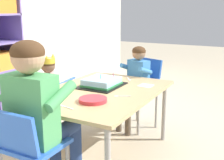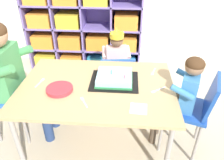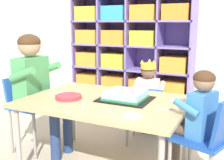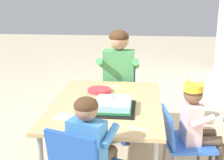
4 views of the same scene
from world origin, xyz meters
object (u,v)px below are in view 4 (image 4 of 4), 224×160
fork_by_napkin (93,127)px  adult_helper_seated (118,72)px  classroom_chair_blue (181,140)px  birthday_cake_on_tray (114,105)px  child_with_crown (197,120)px  guest_at_table_side (91,144)px  fork_beside_plate_stack (81,99)px  paper_plate_stack (99,90)px  activity_table (107,108)px  classroom_chair_adult_side (119,90)px  fork_at_table_front_edge (136,128)px  fork_near_cake_tray (113,86)px

fork_by_napkin → adult_helper_seated: bearing=140.1°
classroom_chair_blue → birthday_cake_on_tray: 0.56m
child_with_crown → fork_by_napkin: bearing=108.5°
guest_at_table_side → fork_beside_plate_stack: bearing=-55.5°
classroom_chair_blue → paper_plate_stack: bearing=51.0°
fork_beside_plate_stack → activity_table: bearing=134.8°
paper_plate_stack → activity_table: bearing=19.1°
birthday_cake_on_tray → fork_beside_plate_stack: (-0.20, -0.28, -0.03)m
activity_table → fork_beside_plate_stack: bearing=-106.0°
activity_table → classroom_chair_blue: bearing=77.3°
activity_table → fork_beside_plate_stack: 0.23m
child_with_crown → paper_plate_stack: size_ratio=4.02×
birthday_cake_on_tray → fork_beside_plate_stack: bearing=-125.0°
classroom_chair_blue → classroom_chair_adult_side: (-0.92, -0.53, 0.08)m
activity_table → birthday_cake_on_tray: size_ratio=3.17×
adult_helper_seated → guest_at_table_side: adult_helper_seated is taller
birthday_cake_on_tray → fork_at_table_front_edge: size_ratio=3.03×
guest_at_table_side → fork_at_table_front_edge: bearing=-123.9°
child_with_crown → adult_helper_seated: bearing=30.6°
adult_helper_seated → fork_by_napkin: adult_helper_seated is taller
birthday_cake_on_tray → fork_beside_plate_stack: 0.34m
adult_helper_seated → birthday_cake_on_tray: bearing=-87.9°
fork_beside_plate_stack → fork_at_table_front_edge: bearing=102.0°
birthday_cake_on_tray → guest_at_table_side: bearing=-8.8°
adult_helper_seated → paper_plate_stack: 0.44m
birthday_cake_on_tray → activity_table: bearing=-153.5°
guest_at_table_side → fork_by_napkin: (-0.19, -0.02, 0.02)m
fork_near_cake_tray → classroom_chair_adult_side: bearing=-83.3°
fork_at_table_front_edge → fork_near_cake_tray: (-0.91, -0.23, 0.00)m
activity_table → adult_helper_seated: bearing=177.1°
fork_at_table_front_edge → fork_beside_plate_stack: size_ratio=1.07×
classroom_chair_adult_side → activity_table: bearing=-92.7°
guest_at_table_side → fork_beside_plate_stack: (-0.71, -0.20, 0.02)m
classroom_chair_blue → adult_helper_seated: 1.01m
fork_at_table_front_edge → child_with_crown: bearing=56.3°
classroom_chair_adult_side → paper_plate_stack: size_ratio=3.35×
birthday_cake_on_tray → classroom_chair_blue: bearing=90.8°
fork_by_napkin → fork_beside_plate_stack: size_ratio=1.00×
activity_table → child_with_crown: child_with_crown is taller
classroom_chair_blue → birthday_cake_on_tray: birthday_cake_on_tray is taller
classroom_chair_blue → fork_beside_plate_stack: (-0.19, -0.78, 0.22)m
activity_table → fork_beside_plate_stack: fork_beside_plate_stack is taller
fork_at_table_front_edge → classroom_chair_adult_side: bearing=116.9°
fork_at_table_front_edge → fork_near_cake_tray: size_ratio=0.96×
child_with_crown → guest_at_table_side: guest_at_table_side is taller
birthday_cake_on_tray → fork_near_cake_tray: size_ratio=2.92×
guest_at_table_side → fork_by_napkin: size_ratio=7.23×
child_with_crown → birthday_cake_on_tray: size_ratio=2.12×
fork_beside_plate_stack → fork_by_napkin: bearing=79.8°
adult_helper_seated → activity_table: bearing=-93.2°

